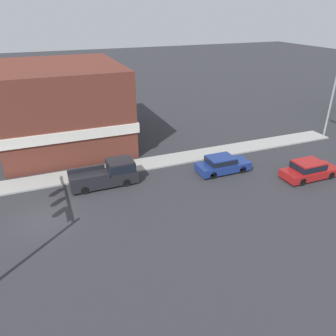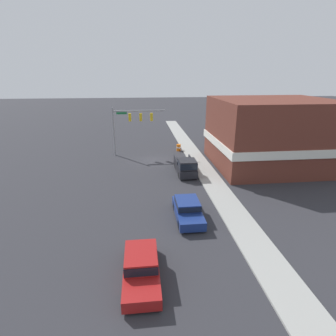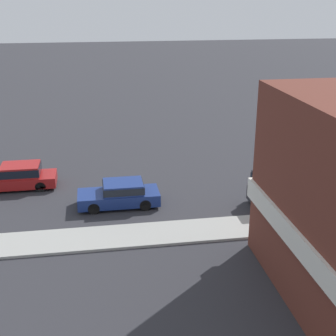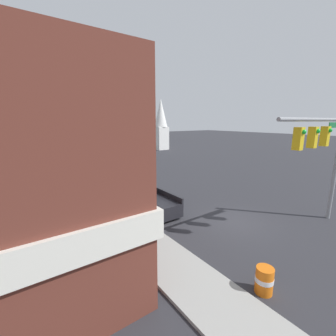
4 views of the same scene
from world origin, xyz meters
TOP-DOWN VIEW (x-y plane):
  - car_lead at (-1.82, 14.90)m, footprint 1.94×4.67m
  - car_oncoming at (1.90, 21.08)m, footprint 1.93×4.89m
  - pickup_truck_parked at (-3.32, 5.36)m, footprint 1.96×5.34m

SIDE VIEW (x-z plane):
  - car_lead at x=-1.82m, z-range 0.03..1.49m
  - car_oncoming at x=1.90m, z-range 0.03..1.58m
  - pickup_truck_parked at x=-3.32m, z-range -0.02..1.94m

